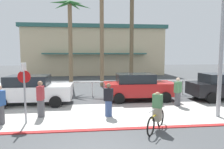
# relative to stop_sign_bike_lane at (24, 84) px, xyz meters

# --- Properties ---
(ground_plane) EXTENTS (80.00, 80.00, 0.00)m
(ground_plane) POSITION_rel_stop_sign_bike_lane_xyz_m (2.85, 6.70, -1.68)
(ground_plane) COLOR #424447
(sidewalk_strip) EXTENTS (44.00, 4.00, 0.02)m
(sidewalk_strip) POSITION_rel_stop_sign_bike_lane_xyz_m (2.85, 0.90, -1.67)
(sidewalk_strip) COLOR beige
(sidewalk_strip) RESTS_ON ground
(curb_paint) EXTENTS (44.00, 0.24, 0.03)m
(curb_paint) POSITION_rel_stop_sign_bike_lane_xyz_m (2.85, -1.10, -1.66)
(curb_paint) COLOR maroon
(curb_paint) RESTS_ON ground
(building_backdrop) EXTENTS (19.98, 9.71, 6.95)m
(building_backdrop) POSITION_rel_stop_sign_bike_lane_xyz_m (3.42, 22.84, 1.82)
(building_backdrop) COLOR beige
(building_backdrop) RESTS_ON ground
(rail_fence) EXTENTS (26.13, 0.08, 1.04)m
(rail_fence) POSITION_rel_stop_sign_bike_lane_xyz_m (2.85, 5.20, -0.84)
(rail_fence) COLOR white
(rail_fence) RESTS_ON ground
(stop_sign_bike_lane) EXTENTS (0.52, 0.56, 2.56)m
(stop_sign_bike_lane) POSITION_rel_stop_sign_bike_lane_xyz_m (0.00, 0.00, 0.00)
(stop_sign_bike_lane) COLOR gray
(stop_sign_bike_lane) RESTS_ON ground
(palm_tree_1) EXTENTS (3.55, 2.93, 7.60)m
(palm_tree_1) POSITION_rel_stop_sign_bike_lane_xyz_m (1.02, 9.69, 3.96)
(palm_tree_1) COLOR #846B4C
(palm_tree_1) RESTS_ON ground
(palm_tree_2) EXTENTS (3.49, 3.44, 8.91)m
(palm_tree_2) POSITION_rel_stop_sign_bike_lane_xyz_m (3.78, 9.76, 4.68)
(palm_tree_2) COLOR #846B4C
(palm_tree_2) RESTS_ON ground
(palm_tree_3) EXTENTS (2.82, 2.87, 9.97)m
(palm_tree_3) POSITION_rel_stop_sign_bike_lane_xyz_m (6.51, 9.66, 5.19)
(palm_tree_3) COLOR brown
(palm_tree_3) RESTS_ON ground
(car_white_1) EXTENTS (4.40, 2.02, 1.69)m
(car_white_1) POSITION_rel_stop_sign_bike_lane_xyz_m (-0.64, 3.29, -0.81)
(car_white_1) COLOR white
(car_white_1) RESTS_ON ground
(car_red_2) EXTENTS (4.40, 2.02, 1.69)m
(car_red_2) POSITION_rel_stop_sign_bike_lane_xyz_m (5.73, 3.74, -0.81)
(car_red_2) COLOR red
(car_red_2) RESTS_ON ground
(car_black_3) EXTENTS (4.40, 2.02, 1.69)m
(car_black_3) POSITION_rel_stop_sign_bike_lane_xyz_m (11.19, 3.27, -0.81)
(car_black_3) COLOR black
(car_black_3) RESTS_ON ground
(cyclist_yellow_0) EXTENTS (1.16, 1.48, 1.50)m
(cyclist_yellow_0) POSITION_rel_stop_sign_bike_lane_xyz_m (5.24, -1.31, -0.98)
(cyclist_yellow_0) COLOR black
(cyclist_yellow_0) RESTS_ON ground
(pedestrian_0) EXTENTS (0.34, 0.41, 1.69)m
(pedestrian_0) POSITION_rel_stop_sign_bike_lane_xyz_m (0.43, 0.81, -0.89)
(pedestrian_0) COLOR #4C4C51
(pedestrian_0) RESTS_ON ground
(pedestrian_1) EXTENTS (0.48, 0.44, 1.61)m
(pedestrian_1) POSITION_rel_stop_sign_bike_lane_xyz_m (7.58, 2.05, -0.94)
(pedestrian_1) COLOR #4C4C51
(pedestrian_1) RESTS_ON ground
(pedestrian_2) EXTENTS (0.41, 0.47, 1.66)m
(pedestrian_2) POSITION_rel_stop_sign_bike_lane_xyz_m (-0.99, -0.05, -0.91)
(pedestrian_2) COLOR #4C4C51
(pedestrian_2) RESTS_ON ground
(pedestrian_3) EXTENTS (0.47, 0.42, 1.57)m
(pedestrian_3) POSITION_rel_stop_sign_bike_lane_xyz_m (3.55, 0.56, -0.96)
(pedestrian_3) COLOR #384C7A
(pedestrian_3) RESTS_ON ground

